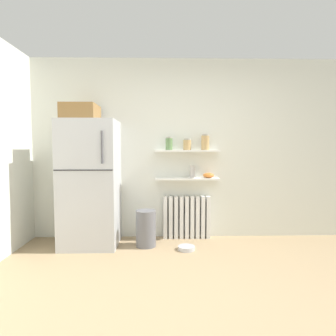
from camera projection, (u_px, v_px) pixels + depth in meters
name	position (u px, v px, depth m)	size (l,w,h in m)	color
ground_plane	(195.00, 283.00, 2.85)	(7.04, 7.04, 0.00)	#9E8460
back_wall	(184.00, 149.00, 4.31)	(7.04, 0.10, 2.60)	silver
refrigerator	(90.00, 180.00, 3.92)	(0.74, 0.71, 1.89)	#B7BABF
radiator	(187.00, 217.00, 4.25)	(0.68, 0.12, 0.61)	white
wall_shelf_lower	(187.00, 179.00, 4.18)	(0.91, 0.22, 0.03)	white
wall_shelf_upper	(187.00, 151.00, 4.15)	(0.91, 0.22, 0.03)	white
storage_jar_0	(169.00, 144.00, 4.14)	(0.10, 0.10, 0.19)	#5B7F4C
storage_jar_1	(187.00, 144.00, 4.14)	(0.11, 0.11, 0.16)	tan
storage_jar_2	(205.00, 142.00, 4.15)	(0.11, 0.11, 0.22)	tan
vase	(192.00, 172.00, 4.17)	(0.08, 0.08, 0.18)	#B2ADA8
shelf_bowl	(208.00, 175.00, 4.18)	(0.16, 0.16, 0.07)	orange
trash_bin	(146.00, 228.00, 3.89)	(0.26, 0.26, 0.49)	slate
pet_food_bowl	(186.00, 248.00, 3.76)	(0.22, 0.22, 0.05)	#B7B7BC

